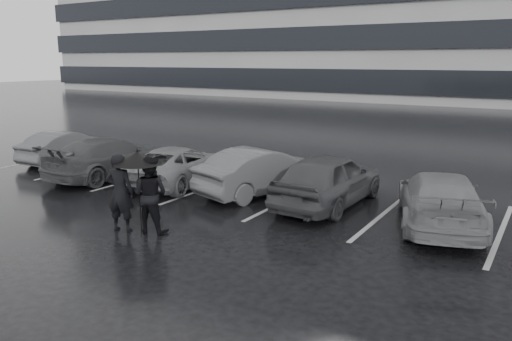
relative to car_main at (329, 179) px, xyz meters
The scene contains 11 objects.
ground 3.17m from the car_main, 126.18° to the right, with size 160.00×160.00×0.00m, color black.
car_main is the anchor object (origin of this frame).
car_west_a 2.22m from the car_main, behind, with size 1.47×4.22×1.39m, color #2F2F32.
car_west_b 5.23m from the car_main, behind, with size 2.03×4.41×1.22m, color #505052.
car_west_c 7.83m from the car_main, behind, with size 1.92×4.73×1.37m, color black.
car_west_d 11.21m from the car_main, behind, with size 1.32×3.79×1.25m, color #2F2F32.
car_east 3.01m from the car_main, ahead, with size 1.85×4.55×1.32m, color #505052.
pedestrian_left 5.61m from the car_main, 125.91° to the right, with size 0.68×0.45×1.87m, color black.
pedestrian_right 4.98m from the car_main, 122.07° to the right, with size 0.88×0.69×1.81m, color black.
umbrella 5.28m from the car_main, 124.25° to the right, with size 1.14×1.14×1.93m.
stall_stripes 2.72m from the car_main, behind, with size 19.72×5.00×0.00m.
Camera 1 is at (7.13, -9.96, 3.97)m, focal length 35.00 mm.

